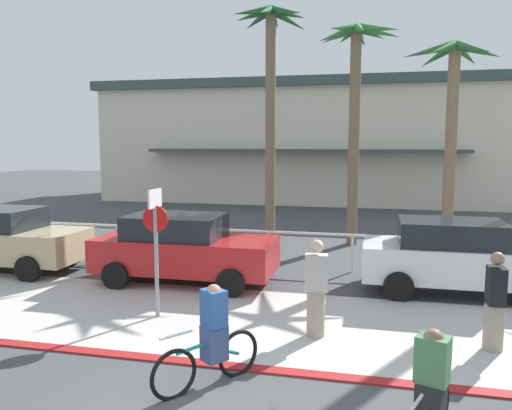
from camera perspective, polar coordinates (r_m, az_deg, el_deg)
The scene contains 16 objects.
ground_plane at distance 15.52m, azimuth 6.66°, elevation -5.86°, with size 80.00×80.00×0.00m, color #424447.
sidewalk_strip at distance 10.00m, azimuth 2.78°, elevation -13.15°, with size 44.00×4.00×0.02m, color beige.
curb_paint at distance 8.19m, azimuth 0.14°, elevation -17.86°, with size 44.00×0.24×0.03m, color maroon.
building_backdrop at distance 31.75m, azimuth 6.37°, elevation 7.06°, with size 24.45×10.41×6.89m.
rail_fence at distance 13.89m, azimuth 6.01°, elevation -3.86°, with size 25.23×0.08×1.04m.
stop_sign_bike_lane at distance 10.13m, azimuth -11.16°, elevation -3.23°, with size 0.52×0.56×2.56m.
palm_tree_0 at distance 18.43m, azimuth 1.65°, elevation 15.25°, with size 2.70×3.11×8.15m.
palm_tree_1 at distance 17.48m, azimuth 11.15°, elevation 13.91°, with size 2.74×3.17×7.30m.
palm_tree_2 at distance 17.43m, azimuth 21.09°, elevation 11.32°, with size 3.01×3.31×6.60m.
car_tan_0 at distance 15.43m, azimuth -26.56°, elevation -3.35°, with size 4.40×2.02×1.69m.
car_red_1 at distance 12.69m, azimuth -8.15°, elevation -4.79°, with size 4.40×2.02×1.69m.
car_white_2 at distance 12.56m, azimuth 21.77°, elevation -5.36°, with size 4.40×2.02×1.69m.
cyclist_yellow_0 at distance 6.21m, azimuth 18.87°, elevation -19.88°, with size 0.70×1.72×1.50m.
cyclist_teal_1 at distance 7.52m, azimuth -5.01°, elevation -14.60°, with size 1.16×1.48×1.50m.
pedestrian_0 at distance 9.44m, azimuth 25.17°, elevation -10.17°, with size 0.32×0.40×1.68m.
pedestrian_1 at distance 9.20m, azimuth 6.74°, elevation -9.67°, with size 0.43×0.35×1.77m.
Camera 1 is at (1.67, -5.03, 3.47)m, focal length 35.73 mm.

